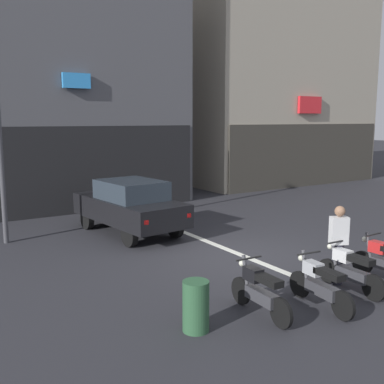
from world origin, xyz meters
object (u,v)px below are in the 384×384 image
at_px(motorcycle_white_row_centre, 350,269).
at_px(trash_bin, 196,306).
at_px(motorcycle_black_row_leftmost, 259,290).
at_px(motorcycle_silver_row_left_mid, 320,284).
at_px(car_black_crossing_near, 130,205).
at_px(person_by_motorcycles, 338,244).

height_order(motorcycle_white_row_centre, trash_bin, motorcycle_white_row_centre).
distance_m(motorcycle_black_row_leftmost, motorcycle_silver_row_left_mid, 1.20).
bearing_deg(car_black_crossing_near, person_by_motorcycles, -73.01).
xyz_separation_m(motorcycle_silver_row_left_mid, person_by_motorcycles, (1.29, 0.69, 0.40)).
height_order(motorcycle_black_row_leftmost, motorcycle_silver_row_left_mid, same).
bearing_deg(motorcycle_white_row_centre, motorcycle_black_row_leftmost, 177.69).
distance_m(motorcycle_white_row_centre, person_by_motorcycles, 0.61).
bearing_deg(motorcycle_white_row_centre, motorcycle_silver_row_left_mid, -167.45).
relative_size(person_by_motorcycles, trash_bin, 1.96).
relative_size(motorcycle_black_row_leftmost, person_by_motorcycles, 1.00).
distance_m(car_black_crossing_near, trash_bin, 6.77).
bearing_deg(motorcycle_silver_row_left_mid, trash_bin, 169.88).
bearing_deg(motorcycle_black_row_leftmost, car_black_crossing_near, 85.47).
xyz_separation_m(car_black_crossing_near, motorcycle_silver_row_left_mid, (0.62, -6.94, -0.43)).
xyz_separation_m(car_black_crossing_near, person_by_motorcycles, (1.91, -6.25, -0.03)).
height_order(motorcycle_silver_row_left_mid, trash_bin, motorcycle_silver_row_left_mid).
xyz_separation_m(motorcycle_black_row_leftmost, trash_bin, (-1.28, 0.09, -0.03)).
height_order(motorcycle_silver_row_left_mid, motorcycle_white_row_centre, same).
bearing_deg(trash_bin, motorcycle_silver_row_left_mid, -10.12).
bearing_deg(car_black_crossing_near, trash_bin, -105.49).
bearing_deg(motorcycle_black_row_leftmost, trash_bin, 176.15).
distance_m(car_black_crossing_near, motorcycle_white_row_centre, 6.93).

